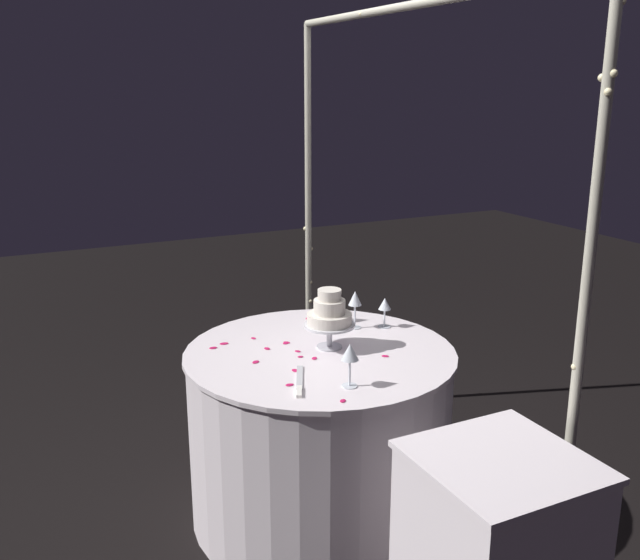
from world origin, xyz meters
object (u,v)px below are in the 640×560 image
wine_glass_3 (355,300)px  cake_knife (299,383)px  decorative_arch (409,190)px  main_table (320,433)px  wine_glass_0 (332,297)px  wine_glass_2 (385,306)px  wine_glass_1 (350,354)px  tiered_cake (329,314)px

wine_glass_3 → cake_knife: bearing=-46.7°
decorative_arch → main_table: 1.13m
wine_glass_0 → wine_glass_3: bearing=22.6°
wine_glass_0 → wine_glass_2: 0.25m
decorative_arch → wine_glass_1: size_ratio=12.85×
wine_glass_0 → wine_glass_1: wine_glass_1 is taller
wine_glass_1 → wine_glass_2: wine_glass_1 is taller
cake_knife → wine_glass_2: bearing=123.7°
decorative_arch → tiered_cake: 0.63m
wine_glass_0 → cake_knife: (0.59, -0.45, -0.12)m
wine_glass_0 → wine_glass_3: wine_glass_3 is taller
wine_glass_0 → wine_glass_2: bearing=46.0°
wine_glass_1 → wine_glass_3: wine_glass_3 is taller
decorative_arch → wine_glass_1: decorative_arch is taller
decorative_arch → wine_glass_0: size_ratio=13.45×
tiered_cake → wine_glass_2: 0.38m
wine_glass_0 → cake_knife: wine_glass_0 is taller
decorative_arch → wine_glass_0: bearing=-148.1°
decorative_arch → wine_glass_2: decorative_arch is taller
decorative_arch → wine_glass_3: decorative_arch is taller
main_table → cake_knife: cake_knife is taller
tiered_cake → wine_glass_1: (0.40, -0.12, -0.02)m
main_table → wine_glass_0: bearing=145.1°
wine_glass_0 → main_table: bearing=-34.9°
main_table → wine_glass_2: (-0.14, 0.41, 0.49)m
wine_glass_2 → cake_knife: (0.42, -0.63, -0.10)m
main_table → wine_glass_3: bearing=125.1°
wine_glass_3 → main_table: bearing=-54.9°
wine_glass_2 → wine_glass_3: size_ratio=0.79×
decorative_arch → wine_glass_3: 0.58m
wine_glass_0 → wine_glass_3: 0.14m
wine_glass_0 → cake_knife: bearing=-36.8°
wine_glass_1 → wine_glass_3: (-0.57, 0.34, 0.00)m
cake_knife → wine_glass_1: bearing=57.1°
wine_glass_1 → cake_knife: 0.23m
decorative_arch → wine_glass_2: bearing=-173.3°
decorative_arch → wine_glass_0: (-0.32, -0.20, -0.54)m
tiered_cake → wine_glass_1: tiered_cake is taller
decorative_arch → wine_glass_1: bearing=-52.2°
decorative_arch → wine_glass_1: (0.38, -0.49, -0.53)m
wine_glass_0 → wine_glass_1: size_ratio=0.96×
wine_glass_3 → tiered_cake: bearing=-51.6°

